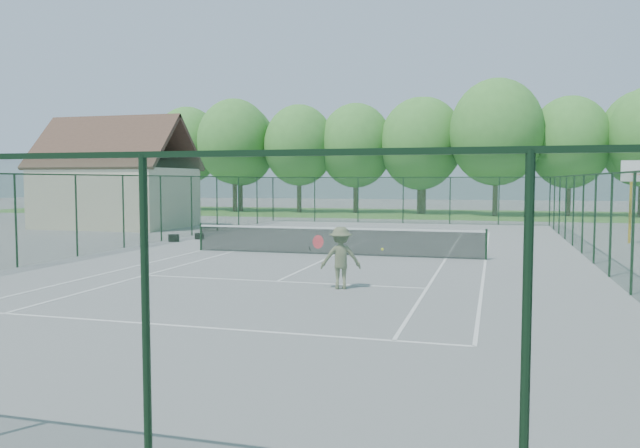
{
  "coord_description": "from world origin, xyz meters",
  "views": [
    {
      "loc": [
        5.77,
        -22.51,
        2.79
      ],
      "look_at": [
        0.0,
        -2.0,
        1.3
      ],
      "focal_mm": 35.0,
      "sensor_mm": 36.0,
      "label": 1
    }
  ],
  "objects_px": {
    "basketball_goal": "(634,186)",
    "tennis_net": "(334,240)",
    "sports_bag_a": "(174,238)",
    "tennis_player": "(341,258)"
  },
  "relations": [
    {
      "from": "tennis_player",
      "to": "basketball_goal",
      "type": "bearing_deg",
      "value": 56.23
    },
    {
      "from": "sports_bag_a",
      "to": "tennis_player",
      "type": "height_order",
      "value": "tennis_player"
    },
    {
      "from": "basketball_goal",
      "to": "tennis_player",
      "type": "bearing_deg",
      "value": -123.77
    },
    {
      "from": "basketball_goal",
      "to": "sports_bag_a",
      "type": "xyz_separation_m",
      "value": [
        -19.87,
        -4.43,
        -2.4
      ]
    },
    {
      "from": "basketball_goal",
      "to": "sports_bag_a",
      "type": "distance_m",
      "value": 20.49
    },
    {
      "from": "tennis_net",
      "to": "basketball_goal",
      "type": "xyz_separation_m",
      "value": [
        11.56,
        7.32,
        1.99
      ]
    },
    {
      "from": "tennis_net",
      "to": "sports_bag_a",
      "type": "bearing_deg",
      "value": 160.8
    },
    {
      "from": "tennis_net",
      "to": "tennis_player",
      "type": "relative_size",
      "value": 5.79
    },
    {
      "from": "tennis_net",
      "to": "basketball_goal",
      "type": "bearing_deg",
      "value": 32.34
    },
    {
      "from": "basketball_goal",
      "to": "tennis_net",
      "type": "bearing_deg",
      "value": -147.66
    }
  ]
}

